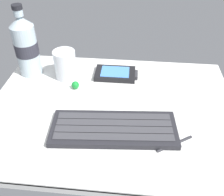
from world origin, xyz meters
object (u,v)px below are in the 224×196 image
(water_bottle, at_px, (26,46))
(handheld_device, at_px, (116,74))
(keyboard, at_px, (114,128))
(stylus_pen, at_px, (175,143))
(juice_cup, at_px, (65,65))
(trackball_mouse, at_px, (75,85))

(water_bottle, bearing_deg, handheld_device, 1.55)
(keyboard, bearing_deg, water_bottle, 141.13)
(stylus_pen, bearing_deg, keyboard, 136.68)
(handheld_device, distance_m, juice_cup, 0.15)
(handheld_device, distance_m, trackball_mouse, 0.13)
(keyboard, distance_m, juice_cup, 0.27)
(keyboard, bearing_deg, stylus_pen, -10.72)
(handheld_device, relative_size, juice_cup, 1.51)
(juice_cup, bearing_deg, trackball_mouse, -54.65)
(handheld_device, bearing_deg, trackball_mouse, -145.29)
(stylus_pen, bearing_deg, trackball_mouse, 112.78)
(keyboard, relative_size, trackball_mouse, 13.53)
(keyboard, distance_m, water_bottle, 0.36)
(juice_cup, xyz_separation_m, trackball_mouse, (0.04, -0.05, -0.03))
(handheld_device, xyz_separation_m, stylus_pen, (0.15, -0.25, -0.00))
(keyboard, height_order, handheld_device, keyboard)
(juice_cup, bearing_deg, stylus_pen, -38.09)
(keyboard, xyz_separation_m, trackball_mouse, (-0.12, 0.15, 0.00))
(keyboard, xyz_separation_m, stylus_pen, (0.14, -0.03, -0.00))
(juice_cup, bearing_deg, water_bottle, 173.69)
(handheld_device, xyz_separation_m, trackball_mouse, (-0.11, -0.07, 0.00))
(keyboard, xyz_separation_m, water_bottle, (-0.27, 0.22, 0.08))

